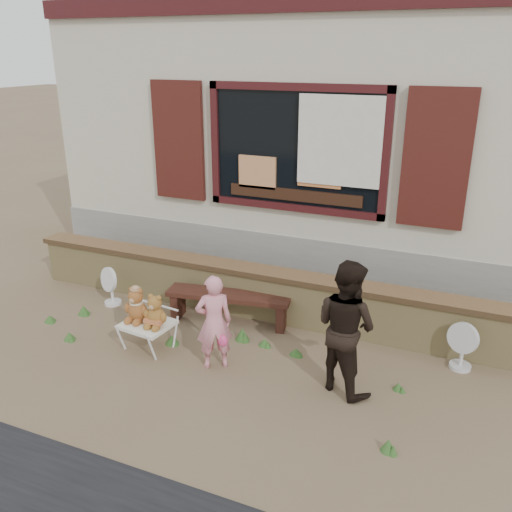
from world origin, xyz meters
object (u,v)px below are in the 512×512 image
at_px(folding_chair, 148,325).
at_px(adult, 346,327).
at_px(bench, 229,301).
at_px(teddy_bear_right, 156,310).
at_px(teddy_bear_left, 137,304).
at_px(child, 214,322).

height_order(folding_chair, adult, adult).
xyz_separation_m(bench, teddy_bear_right, (-0.44, -0.98, 0.24)).
distance_m(teddy_bear_right, adult, 2.17).
relative_size(bench, folding_chair, 2.71).
height_order(teddy_bear_left, adult, adult).
bearing_deg(child, teddy_bear_left, -36.24).
distance_m(teddy_bear_left, teddy_bear_right, 0.28).
height_order(folding_chair, child, child).
bearing_deg(adult, bench, 1.44).
height_order(child, adult, adult).
relative_size(folding_chair, adult, 0.42).
height_order(bench, child, child).
xyz_separation_m(child, adult, (1.40, 0.16, 0.16)).
xyz_separation_m(bench, adult, (1.71, -0.83, 0.41)).
bearing_deg(folding_chair, teddy_bear_left, 180.00).
xyz_separation_m(folding_chair, adult, (2.29, 0.13, 0.40)).
distance_m(teddy_bear_left, child, 1.03).
xyz_separation_m(teddy_bear_left, child, (1.03, -0.05, -0.00)).
bearing_deg(child, adult, 152.89).
bearing_deg(teddy_bear_left, folding_chair, -0.00).
distance_m(bench, child, 1.07).
distance_m(bench, teddy_bear_left, 1.21).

